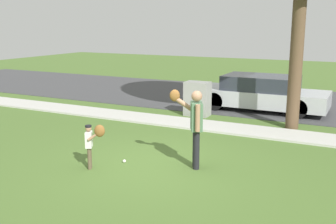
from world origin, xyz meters
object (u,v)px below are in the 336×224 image
Objects in this scene: baseball at (124,161)px; utility_cabinet at (197,99)px; person_child at (92,139)px; person_adult at (194,121)px; parked_sedan_silver at (261,93)px.

utility_cabinet is (-0.37, 5.11, 0.54)m from baseball.
person_child reaches higher than baseball.
person_adult is 22.73× the size of baseball.
person_adult is 5.07m from utility_cabinet.
person_child is 0.87× the size of utility_cabinet.
person_adult is at bearing -68.27° from utility_cabinet.
parked_sedan_silver reaches higher than utility_cabinet.
parked_sedan_silver is at bearing 49.53° from person_child.
utility_cabinet is at bearing 62.05° from person_child.
utility_cabinet is 2.46m from parked_sedan_silver.
utility_cabinet is at bearing -96.17° from person_adult.
parked_sedan_silver reaches higher than person_child.
baseball is at bearing -85.91° from utility_cabinet.
person_child is (-1.88, -1.06, -0.37)m from person_adult.
utility_cabinet reaches higher than baseball.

